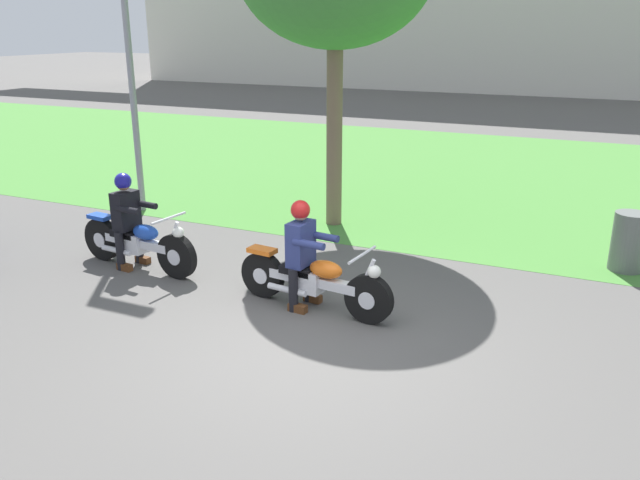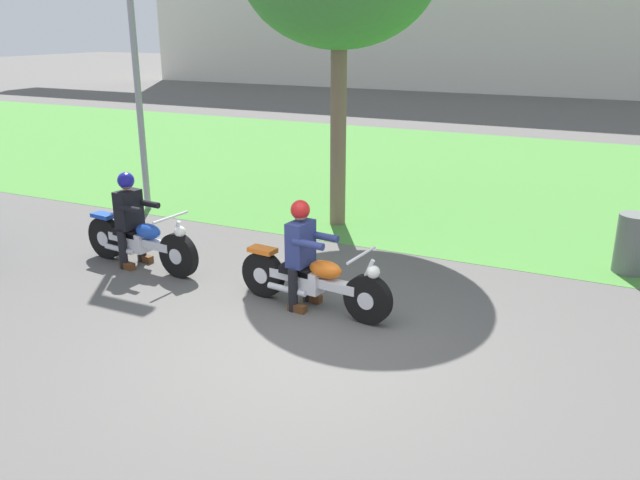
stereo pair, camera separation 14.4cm
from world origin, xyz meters
TOP-DOWN VIEW (x-y plane):
  - ground at (0.00, 0.00)m, footprint 120.00×120.00m
  - grass_verge at (0.00, 9.48)m, footprint 60.00×12.00m
  - motorcycle_lead at (-0.36, 1.02)m, footprint 2.15×0.66m
  - rider_lead at (-0.53, 1.04)m, footprint 0.58×0.50m
  - motorcycle_follow at (-3.28, 1.26)m, footprint 2.14×0.66m
  - rider_follow at (-3.45, 1.28)m, footprint 0.58×0.50m
  - streetlight_pole at (-5.17, 3.80)m, footprint 0.96×0.20m
  - trash_can at (3.19, 4.13)m, footprint 0.47×0.47m

SIDE VIEW (x-z plane):
  - ground at x=0.00m, z-range 0.00..0.00m
  - grass_verge at x=0.00m, z-range 0.00..0.01m
  - motorcycle_lead at x=-0.36m, z-range -0.05..0.81m
  - motorcycle_follow at x=-3.28m, z-range -0.05..0.83m
  - trash_can at x=3.19m, z-range 0.00..0.86m
  - rider_lead at x=-0.53m, z-range 0.11..1.50m
  - rider_follow at x=-3.45m, z-range 0.12..1.52m
  - streetlight_pole at x=-5.17m, z-range 0.71..6.39m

